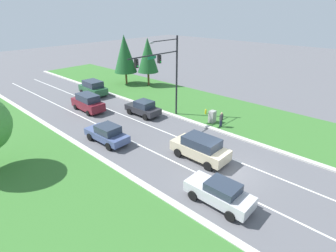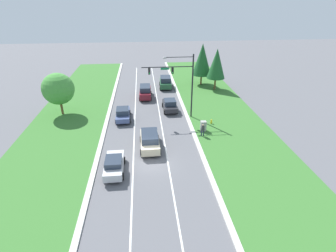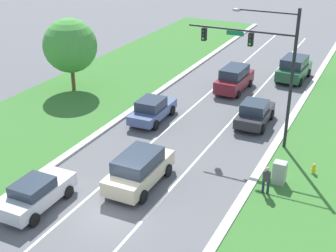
{
  "view_description": "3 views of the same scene",
  "coord_description": "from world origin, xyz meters",
  "px_view_note": "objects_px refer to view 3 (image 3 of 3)",
  "views": [
    {
      "loc": [
        -15.59,
        -7.89,
        11.5
      ],
      "look_at": [
        -0.69,
        5.89,
        2.33
      ],
      "focal_mm": 28.0,
      "sensor_mm": 36.0,
      "label": 1
    },
    {
      "loc": [
        -0.41,
        -22.81,
        15.61
      ],
      "look_at": [
        2.28,
        4.59,
        1.88
      ],
      "focal_mm": 28.0,
      "sensor_mm": 36.0,
      "label": 2
    },
    {
      "loc": [
        11.26,
        -16.38,
        13.88
      ],
      "look_at": [
        0.27,
        6.11,
        2.35
      ],
      "focal_mm": 50.0,
      "sensor_mm": 36.0,
      "label": 3
    }
  ],
  "objects_px": {
    "traffic_signal_mast": "(264,57)",
    "champagne_suv": "(139,169)",
    "silver_sedan": "(37,193)",
    "pedestrian": "(266,179)",
    "slate_blue_sedan": "(152,109)",
    "utility_cabinet": "(279,173)",
    "burgundy_suv": "(234,79)",
    "fire_hydrant": "(314,169)",
    "charcoal_sedan": "(255,113)",
    "oak_near_left_tree": "(70,46)",
    "forest_suv": "(294,68)"
  },
  "relations": [
    {
      "from": "champagne_suv",
      "to": "pedestrian",
      "type": "xyz_separation_m",
      "value": [
        6.54,
        2.12,
        -0.09
      ]
    },
    {
      "from": "traffic_signal_mast",
      "to": "champagne_suv",
      "type": "height_order",
      "value": "traffic_signal_mast"
    },
    {
      "from": "forest_suv",
      "to": "pedestrian",
      "type": "height_order",
      "value": "forest_suv"
    },
    {
      "from": "fire_hydrant",
      "to": "forest_suv",
      "type": "bearing_deg",
      "value": 106.27
    },
    {
      "from": "slate_blue_sedan",
      "to": "fire_hydrant",
      "type": "bearing_deg",
      "value": -14.47
    },
    {
      "from": "traffic_signal_mast",
      "to": "oak_near_left_tree",
      "type": "height_order",
      "value": "traffic_signal_mast"
    },
    {
      "from": "charcoal_sedan",
      "to": "forest_suv",
      "type": "relative_size",
      "value": 0.9
    },
    {
      "from": "pedestrian",
      "to": "utility_cabinet",
      "type": "bearing_deg",
      "value": -107.12
    },
    {
      "from": "traffic_signal_mast",
      "to": "champagne_suv",
      "type": "relative_size",
      "value": 1.82
    },
    {
      "from": "charcoal_sedan",
      "to": "fire_hydrant",
      "type": "distance_m",
      "value": 7.36
    },
    {
      "from": "traffic_signal_mast",
      "to": "forest_suv",
      "type": "xyz_separation_m",
      "value": [
        -0.62,
        13.67,
        -4.73
      ]
    },
    {
      "from": "slate_blue_sedan",
      "to": "oak_near_left_tree",
      "type": "height_order",
      "value": "oak_near_left_tree"
    },
    {
      "from": "slate_blue_sedan",
      "to": "oak_near_left_tree",
      "type": "xyz_separation_m",
      "value": [
        -8.91,
        2.61,
        3.03
      ]
    },
    {
      "from": "fire_hydrant",
      "to": "traffic_signal_mast",
      "type": "bearing_deg",
      "value": 147.85
    },
    {
      "from": "charcoal_sedan",
      "to": "pedestrian",
      "type": "height_order",
      "value": "charcoal_sedan"
    },
    {
      "from": "silver_sedan",
      "to": "pedestrian",
      "type": "relative_size",
      "value": 2.62
    },
    {
      "from": "slate_blue_sedan",
      "to": "charcoal_sedan",
      "type": "distance_m",
      "value": 7.31
    },
    {
      "from": "charcoal_sedan",
      "to": "oak_near_left_tree",
      "type": "bearing_deg",
      "value": 178.76
    },
    {
      "from": "utility_cabinet",
      "to": "burgundy_suv",
      "type": "bearing_deg",
      "value": 118.27
    },
    {
      "from": "charcoal_sedan",
      "to": "forest_suv",
      "type": "height_order",
      "value": "forest_suv"
    },
    {
      "from": "traffic_signal_mast",
      "to": "slate_blue_sedan",
      "type": "xyz_separation_m",
      "value": [
        -7.82,
        0.12,
        -4.95
      ]
    },
    {
      "from": "oak_near_left_tree",
      "to": "charcoal_sedan",
      "type": "bearing_deg",
      "value": -0.17
    },
    {
      "from": "traffic_signal_mast",
      "to": "slate_blue_sedan",
      "type": "distance_m",
      "value": 9.26
    },
    {
      "from": "traffic_signal_mast",
      "to": "burgundy_suv",
      "type": "height_order",
      "value": "traffic_signal_mast"
    },
    {
      "from": "burgundy_suv",
      "to": "oak_near_left_tree",
      "type": "distance_m",
      "value": 13.87
    },
    {
      "from": "pedestrian",
      "to": "oak_near_left_tree",
      "type": "height_order",
      "value": "oak_near_left_tree"
    },
    {
      "from": "traffic_signal_mast",
      "to": "champagne_suv",
      "type": "distance_m",
      "value": 10.3
    },
    {
      "from": "pedestrian",
      "to": "oak_near_left_tree",
      "type": "xyz_separation_m",
      "value": [
        -18.92,
        8.61,
        2.96
      ]
    },
    {
      "from": "forest_suv",
      "to": "oak_near_left_tree",
      "type": "relative_size",
      "value": 0.79
    },
    {
      "from": "burgundy_suv",
      "to": "pedestrian",
      "type": "height_order",
      "value": "burgundy_suv"
    },
    {
      "from": "burgundy_suv",
      "to": "fire_hydrant",
      "type": "distance_m",
      "value": 14.23
    },
    {
      "from": "traffic_signal_mast",
      "to": "oak_near_left_tree",
      "type": "xyz_separation_m",
      "value": [
        -16.73,
        2.72,
        -1.92
      ]
    },
    {
      "from": "champagne_suv",
      "to": "traffic_signal_mast",
      "type": "bearing_deg",
      "value": 61.04
    },
    {
      "from": "slate_blue_sedan",
      "to": "utility_cabinet",
      "type": "xyz_separation_m",
      "value": [
        10.4,
        -4.64,
        -0.17
      ]
    },
    {
      "from": "slate_blue_sedan",
      "to": "utility_cabinet",
      "type": "height_order",
      "value": "slate_blue_sedan"
    },
    {
      "from": "pedestrian",
      "to": "burgundy_suv",
      "type": "bearing_deg",
      "value": -66.56
    },
    {
      "from": "burgundy_suv",
      "to": "forest_suv",
      "type": "distance_m",
      "value": 6.34
    },
    {
      "from": "silver_sedan",
      "to": "forest_suv",
      "type": "relative_size",
      "value": 0.91
    },
    {
      "from": "fire_hydrant",
      "to": "champagne_suv",
      "type": "bearing_deg",
      "value": -147.46
    },
    {
      "from": "fire_hydrant",
      "to": "pedestrian",
      "type": "bearing_deg",
      "value": -120.52
    },
    {
      "from": "slate_blue_sedan",
      "to": "champagne_suv",
      "type": "distance_m",
      "value": 8.84
    },
    {
      "from": "pedestrian",
      "to": "traffic_signal_mast",
      "type": "bearing_deg",
      "value": -70.89
    },
    {
      "from": "burgundy_suv",
      "to": "traffic_signal_mast",
      "type": "bearing_deg",
      "value": -60.83
    },
    {
      "from": "silver_sedan",
      "to": "burgundy_suv",
      "type": "bearing_deg",
      "value": 80.27
    },
    {
      "from": "charcoal_sedan",
      "to": "champagne_suv",
      "type": "distance_m",
      "value": 11.21
    },
    {
      "from": "traffic_signal_mast",
      "to": "charcoal_sedan",
      "type": "distance_m",
      "value": 5.69
    },
    {
      "from": "silver_sedan",
      "to": "oak_near_left_tree",
      "type": "height_order",
      "value": "oak_near_left_tree"
    },
    {
      "from": "slate_blue_sedan",
      "to": "champagne_suv",
      "type": "height_order",
      "value": "champagne_suv"
    },
    {
      "from": "champagne_suv",
      "to": "fire_hydrant",
      "type": "distance_m",
      "value": 10.08
    },
    {
      "from": "slate_blue_sedan",
      "to": "charcoal_sedan",
      "type": "bearing_deg",
      "value": 18.81
    }
  ]
}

